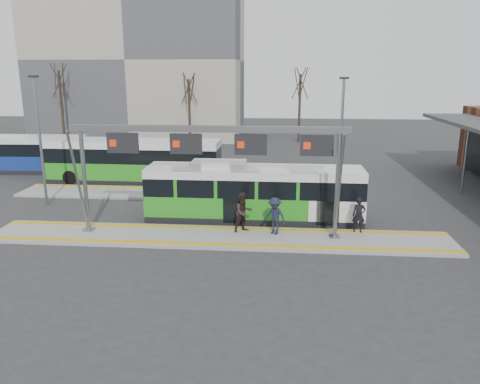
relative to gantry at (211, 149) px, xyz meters
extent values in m
plane|color=#2D2D30|center=(0.35, -0.25, -4.30)|extent=(120.00, 120.00, 0.00)
cube|color=gray|center=(0.35, -0.25, -4.22)|extent=(22.00, 3.00, 0.15)
cube|color=gray|center=(-3.65, 7.75, -4.22)|extent=(20.00, 3.00, 0.15)
cube|color=gold|center=(0.35, 0.90, -4.14)|extent=(22.00, 0.35, 0.02)
cube|color=gold|center=(0.35, -1.40, -4.14)|extent=(22.00, 0.35, 0.02)
cube|color=gold|center=(-3.65, 8.90, -4.14)|extent=(20.00, 0.35, 0.02)
cylinder|color=slate|center=(-6.15, 0.05, -1.62)|extent=(0.20, 0.20, 5.05)
cube|color=slate|center=(-6.15, 0.05, -4.12)|extent=(0.50, 0.50, 0.06)
cylinder|color=slate|center=(-6.15, -0.65, -1.62)|extent=(0.12, 1.46, 4.90)
cylinder|color=slate|center=(5.85, 0.05, -1.62)|extent=(0.20, 0.20, 5.05)
cube|color=slate|center=(5.85, 0.05, -4.12)|extent=(0.50, 0.50, 0.06)
cylinder|color=slate|center=(5.85, -0.65, -1.62)|extent=(0.12, 1.46, 4.90)
cube|color=slate|center=(-0.15, 0.05, 0.90)|extent=(13.00, 0.25, 0.30)
cube|color=black|center=(-4.15, 0.05, 0.20)|extent=(1.50, 0.12, 0.95)
cube|color=red|center=(-4.60, -0.02, 0.20)|extent=(0.32, 0.02, 0.32)
cube|color=black|center=(-1.15, 0.05, 0.20)|extent=(1.50, 0.12, 0.95)
cube|color=red|center=(-1.60, -0.02, 0.20)|extent=(0.32, 0.02, 0.32)
cube|color=black|center=(1.85, 0.05, 0.20)|extent=(1.50, 0.12, 0.95)
cube|color=red|center=(1.40, -0.02, 0.20)|extent=(0.32, 0.02, 0.32)
cube|color=black|center=(4.85, 0.05, 0.20)|extent=(1.50, 0.12, 0.95)
cube|color=red|center=(4.40, -0.02, 0.20)|extent=(0.32, 0.02, 0.32)
cylinder|color=slate|center=(15.15, 9.75, -2.15)|extent=(0.14, 0.14, 4.30)
cube|color=#AAA08D|center=(-13.65, 35.75, 4.70)|extent=(24.00, 12.00, 18.00)
cube|color=black|center=(1.86, 2.98, -4.13)|extent=(11.43, 2.49, 0.33)
cube|color=#28901F|center=(1.86, 2.98, -3.42)|extent=(11.43, 2.49, 1.09)
cube|color=black|center=(1.86, 2.98, -2.40)|extent=(11.43, 2.41, 0.95)
cube|color=white|center=(1.86, 2.98, -1.68)|extent=(11.43, 2.49, 0.48)
cube|color=orange|center=(7.56, 2.95, -1.78)|extent=(0.06, 1.70, 0.27)
cube|color=white|center=(-0.04, 2.98, -1.30)|extent=(2.86, 1.71, 0.29)
cylinder|color=black|center=(-2.14, 1.93, -3.82)|extent=(0.95, 0.29, 0.95)
cylinder|color=black|center=(-2.13, 4.06, -3.82)|extent=(0.95, 0.29, 0.95)
cylinder|color=black|center=(5.28, 1.89, -3.82)|extent=(0.95, 0.29, 0.95)
cylinder|color=black|center=(5.29, 4.02, -3.82)|extent=(0.95, 0.29, 0.95)
cube|color=black|center=(-7.18, 10.97, -4.12)|extent=(12.32, 2.82, 0.36)
cube|color=#28901F|center=(-7.18, 10.97, -3.35)|extent=(12.32, 2.82, 1.18)
cube|color=black|center=(-7.18, 10.97, -2.25)|extent=(12.32, 2.74, 1.02)
cube|color=white|center=(-7.18, 10.97, -1.49)|extent=(12.32, 2.82, 0.51)
cylinder|color=black|center=(-11.50, 9.89, -3.79)|extent=(1.03, 0.32, 1.02)
cylinder|color=black|center=(-11.46, 12.20, -3.79)|extent=(1.03, 0.32, 1.02)
cylinder|color=black|center=(-3.52, 9.76, -3.79)|extent=(1.03, 0.32, 1.02)
cylinder|color=black|center=(-3.48, 12.06, -3.79)|extent=(1.03, 0.32, 1.02)
cube|color=black|center=(-17.71, 13.69, -4.13)|extent=(11.04, 2.92, 0.33)
cube|color=navy|center=(-17.71, 13.69, -3.42)|extent=(11.04, 2.92, 1.09)
cube|color=black|center=(-17.71, 13.69, -2.40)|extent=(11.04, 2.84, 0.95)
cube|color=white|center=(-17.71, 13.69, -1.68)|extent=(11.04, 2.92, 0.48)
cylinder|color=black|center=(-14.39, 12.78, -3.82)|extent=(0.96, 0.33, 0.95)
cylinder|color=black|center=(-14.48, 14.90, -3.82)|extent=(0.96, 0.33, 0.95)
imported|color=black|center=(7.06, 0.85, -3.28)|extent=(0.66, 0.46, 1.73)
imported|color=black|center=(1.48, 0.53, -3.18)|extent=(1.19, 1.13, 1.95)
imported|color=#1A1E2F|center=(3.00, 0.27, -3.25)|extent=(1.34, 1.14, 1.80)
cylinder|color=#382B21|center=(-6.57, 29.01, -0.81)|extent=(0.28, 0.28, 6.97)
cylinder|color=#382B21|center=(5.31, 32.22, -0.56)|extent=(0.28, 0.28, 7.48)
cylinder|color=#382B21|center=(-20.25, 27.92, -0.37)|extent=(0.28, 0.28, 7.86)
cylinder|color=slate|center=(-10.67, 4.74, -0.56)|extent=(0.16, 0.16, 7.48)
cube|color=black|center=(-10.67, 4.74, 3.18)|extent=(0.50, 0.25, 0.12)
cylinder|color=slate|center=(6.67, 5.99, -0.60)|extent=(0.16, 0.16, 7.40)
cube|color=black|center=(6.67, 5.99, 3.10)|extent=(0.50, 0.25, 0.12)
camera|label=1|loc=(3.16, -21.13, 3.44)|focal=35.00mm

